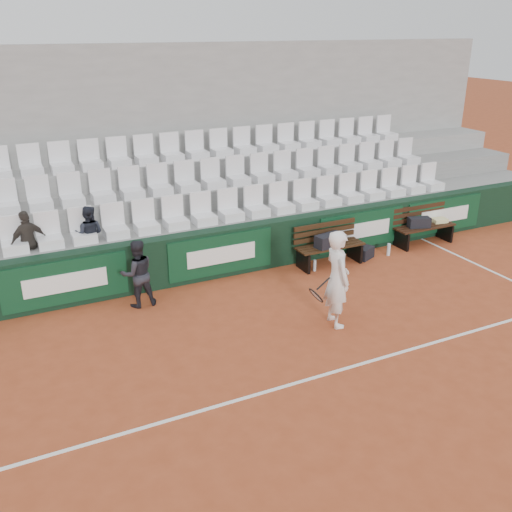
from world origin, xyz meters
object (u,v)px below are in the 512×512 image
Objects in this scene: bench_left at (330,255)px; bench_right at (424,235)px; sports_bag_right at (419,222)px; sports_bag_left at (329,240)px; tennis_player at (337,279)px; spectator_b at (25,218)px; spectator_c at (87,212)px; water_bottle_far at (389,250)px; sports_bag_ground at (365,253)px; ball_kid at (138,273)px; water_bottle_near at (315,265)px.

bench_left is 2.66m from bench_right.
sports_bag_right reaches higher than bench_left.
sports_bag_left is 2.53m from sports_bag_right.
tennis_player is at bearing -148.49° from sports_bag_right.
spectator_b is (-8.27, 0.93, 1.02)m from sports_bag_right.
spectator_c is at bearing 172.97° from bench_right.
sports_bag_ground is at bearing 171.46° from water_bottle_far.
sports_bag_ground is (0.96, 0.02, -0.46)m from sports_bag_left.
sports_bag_left is 1.25× the size of sports_bag_right.
tennis_player is 1.34× the size of ball_kid.
tennis_player reaches higher than ball_kid.
spectator_c is (-0.58, 1.11, 0.92)m from ball_kid.
tennis_player reaches higher than water_bottle_near.
bench_right is 7.56m from spectator_c.
sports_bag_right is at bearing 152.36° from spectator_b.
spectator_b reaches higher than sports_bag_ground.
bench_right is 3.13m from water_bottle_near.
water_bottle_far is at bearing -169.13° from bench_right.
sports_bag_left is at bearing -170.02° from spectator_c.
sports_bag_ground is at bearing 149.87° from spectator_b.
water_bottle_near is at bearing -162.85° from bench_left.
water_bottle_far reaches higher than sports_bag_ground.
spectator_b is at bearing 169.48° from sports_bag_left.
bench_right is 6.10× the size of water_bottle_near.
sports_bag_right is at bearing 3.10° from sports_bag_left.
spectator_c is (-3.41, 3.25, 0.71)m from tennis_player.
sports_bag_left is 0.49× the size of ball_kid.
ball_kid reaches higher than bench_left.
spectator_c is (-6.21, 1.14, 1.42)m from water_bottle_far.
water_bottle_far is 0.22× the size of ball_kid.
sports_bag_left reaches higher than bench_left.
sports_bag_left is at bearing -179.69° from ball_kid.
tennis_player is at bearing -135.28° from sports_bag_ground.
bench_left and bench_right have the same top height.
water_bottle_far is 3.58m from tennis_player.
tennis_player is at bearing 159.22° from spectator_c.
bench_left is at bearing 178.15° from sports_bag_ground.
bench_left is at bearing 35.31° from sports_bag_left.
bench_left is 1.28× the size of spectator_b.
spectator_b reaches higher than water_bottle_far.
spectator_b reaches higher than bench_right.
water_bottle_near is at bearing -166.30° from sports_bag_left.
sports_bag_left is 4.89m from spectator_c.
sports_bag_right reaches higher than bench_right.
sports_bag_left is 2.53m from tennis_player.
bench_left is 1.18× the size of ball_kid.
ball_kid is (-4.15, -0.09, 0.41)m from bench_left.
water_bottle_far is 7.52m from spectator_b.
water_bottle_far is 5.65m from ball_kid.
water_bottle_far is (-1.18, -0.23, -0.09)m from bench_right.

